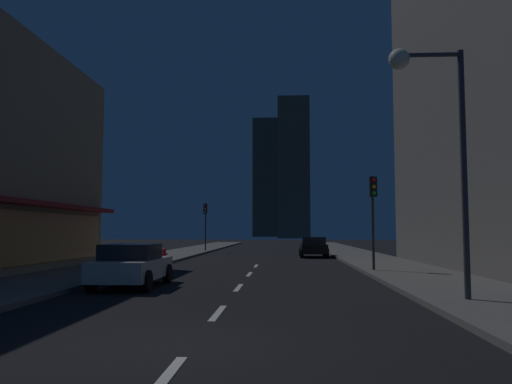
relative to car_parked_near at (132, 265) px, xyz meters
name	(u,v)px	position (x,y,z in m)	size (l,w,h in m)	color
ground_plane	(265,255)	(3.60, 23.61, -0.79)	(78.00, 136.00, 0.10)	black
sidewalk_right	(354,254)	(10.60, 23.61, -0.67)	(4.00, 76.00, 0.15)	#605E59
sidewalk_left	(178,253)	(-3.40, 23.61, -0.67)	(4.00, 76.00, 0.15)	#605E59
lane_marking_center	(239,288)	(3.60, 0.01, -0.73)	(0.16, 23.00, 0.01)	silver
skyscraper_distant_tall	(266,178)	(-0.73, 147.48, 18.32)	(8.48, 8.72, 38.11)	#413D30
skyscraper_distant_mid	(294,167)	(7.56, 112.55, 17.37)	(8.10, 5.45, 36.22)	#4C4839
car_parked_near	(132,265)	(0.00, 0.00, 0.00)	(1.98, 4.24, 1.45)	silver
car_parked_far	(313,247)	(7.20, 19.86, 0.00)	(1.98, 4.24, 1.45)	black
fire_hydrant_far_left	(164,254)	(-2.30, 14.20, -0.29)	(0.42, 0.30, 0.65)	red
traffic_light_near_right	(373,202)	(9.10, 5.95, 2.45)	(0.32, 0.48, 4.20)	#2D2D2D
traffic_light_far_left	(205,216)	(-1.90, 27.89, 2.45)	(0.32, 0.48, 4.20)	#2D2D2D
street_lamp_right	(430,110)	(8.98, -3.57, 4.33)	(1.96, 0.56, 6.58)	#38383D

